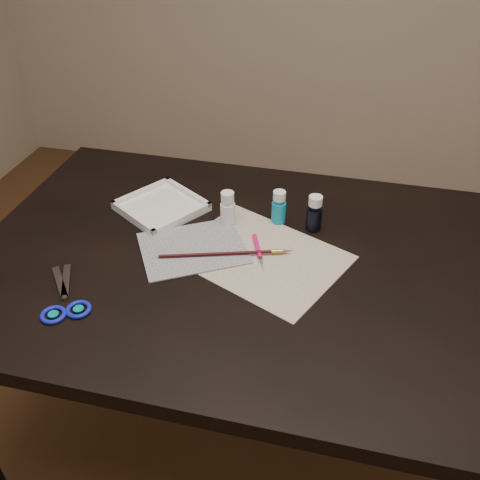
% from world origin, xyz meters
% --- Properties ---
extents(ground, '(3.50, 3.50, 0.02)m').
position_xyz_m(ground, '(0.00, 0.00, -0.01)').
color(ground, '#422614').
rests_on(ground, ground).
extents(table, '(1.30, 0.90, 0.75)m').
position_xyz_m(table, '(0.00, 0.00, 0.38)').
color(table, black).
rests_on(table, ground).
extents(paper, '(0.46, 0.42, 0.00)m').
position_xyz_m(paper, '(0.05, 0.01, 0.75)').
color(paper, silver).
rests_on(paper, table).
extents(canvas, '(0.31, 0.30, 0.00)m').
position_xyz_m(canvas, '(-0.12, 0.00, 0.75)').
color(canvas, black).
rests_on(canvas, paper).
extents(paint_bottle_white, '(0.04, 0.04, 0.09)m').
position_xyz_m(paint_bottle_white, '(-0.06, 0.13, 0.80)').
color(paint_bottle_white, white).
rests_on(paint_bottle_white, table).
extents(paint_bottle_cyan, '(0.04, 0.04, 0.09)m').
position_xyz_m(paint_bottle_cyan, '(0.06, 0.17, 0.80)').
color(paint_bottle_cyan, '#1089B1').
rests_on(paint_bottle_cyan, table).
extents(paint_bottle_navy, '(0.04, 0.04, 0.10)m').
position_xyz_m(paint_bottle_navy, '(0.16, 0.16, 0.80)').
color(paint_bottle_navy, black).
rests_on(paint_bottle_navy, table).
extents(paintbrush, '(0.31, 0.11, 0.01)m').
position_xyz_m(paintbrush, '(-0.03, -0.01, 0.76)').
color(paintbrush, black).
rests_on(paintbrush, canvas).
extents(craft_knife, '(0.06, 0.13, 0.01)m').
position_xyz_m(craft_knife, '(0.04, 0.02, 0.76)').
color(craft_knife, '#F50D72').
rests_on(craft_knife, paper).
extents(scissors, '(0.22, 0.23, 0.01)m').
position_xyz_m(scissors, '(-0.35, -0.23, 0.76)').
color(scissors, silver).
rests_on(scissors, table).
extents(palette_tray, '(0.27, 0.27, 0.02)m').
position_xyz_m(palette_tray, '(-0.26, 0.15, 0.76)').
color(palette_tray, white).
rests_on(palette_tray, table).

